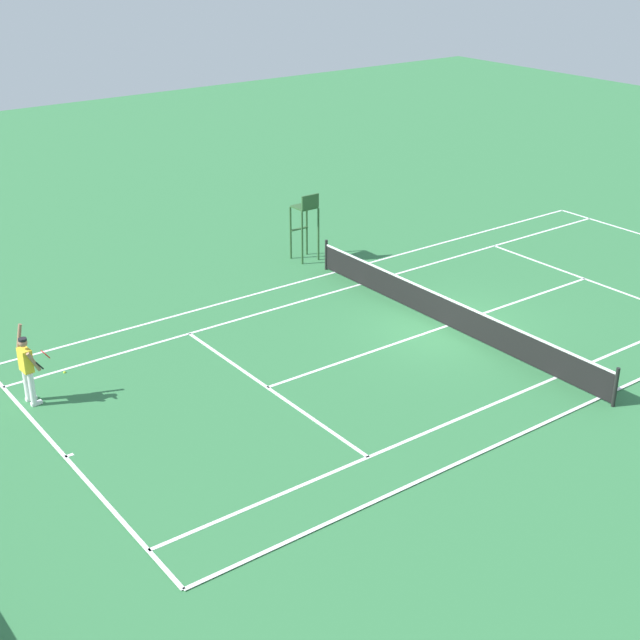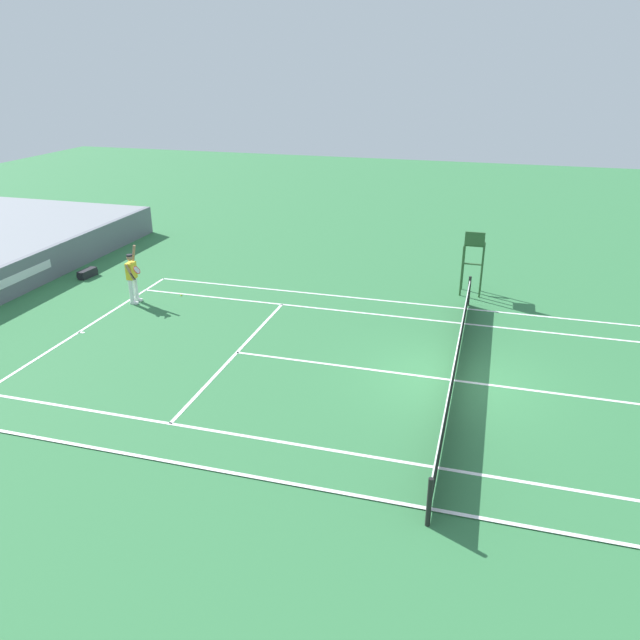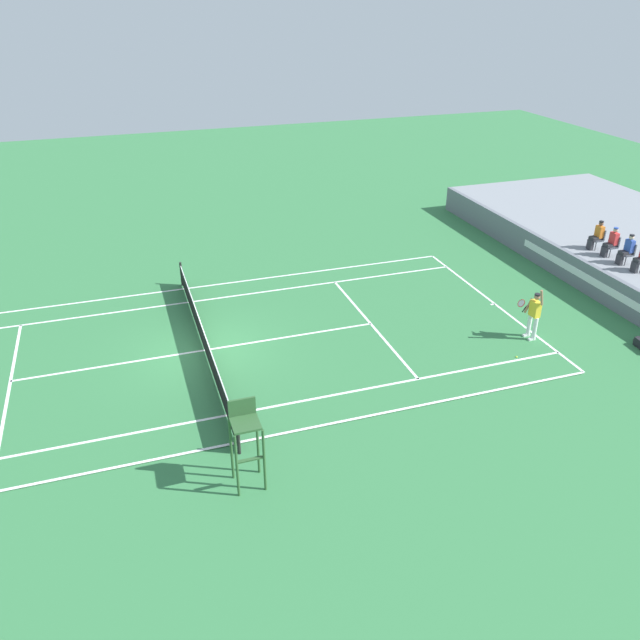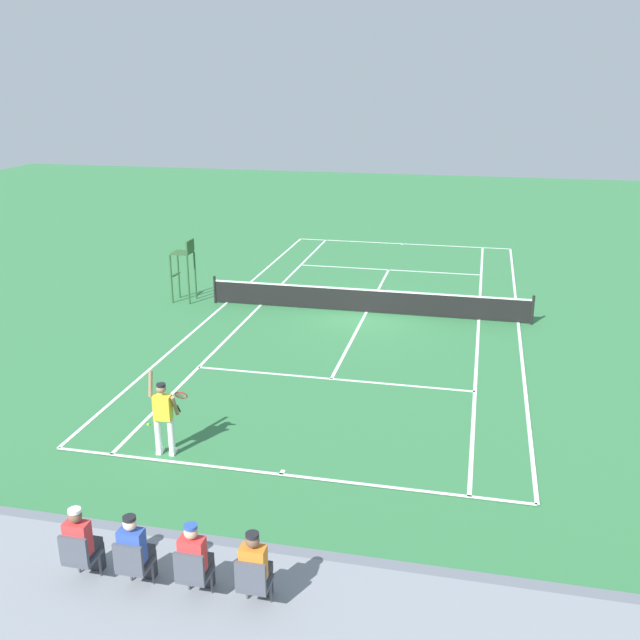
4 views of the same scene
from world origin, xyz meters
TOP-DOWN VIEW (x-y plane):
  - ground_plane at (0.00, 0.00)m, footprint 80.00×80.00m
  - court at (0.00, 0.00)m, footprint 11.08×23.88m
  - net at (0.00, 0.00)m, footprint 11.98×0.10m
  - tennis_player at (2.86, 11.57)m, footprint 0.76×0.65m
  - tennis_ball at (3.93, 10.29)m, footprint 0.07×0.07m
  - umpire_chair at (7.15, 0.00)m, footprint 0.77×0.77m
  - equipment_bag at (4.89, 14.96)m, footprint 0.93×0.41m

SIDE VIEW (x-z plane):
  - ground_plane at x=0.00m, z-range 0.00..0.00m
  - court at x=0.00m, z-range 0.00..0.02m
  - tennis_ball at x=3.93m, z-range 0.00..0.07m
  - equipment_bag at x=4.89m, z-range 0.00..0.32m
  - net at x=0.00m, z-range -0.01..1.06m
  - tennis_player at x=2.86m, z-range -0.05..2.04m
  - umpire_chair at x=7.15m, z-range 0.34..2.78m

